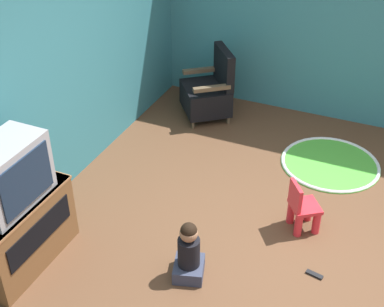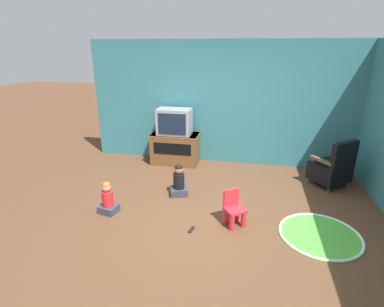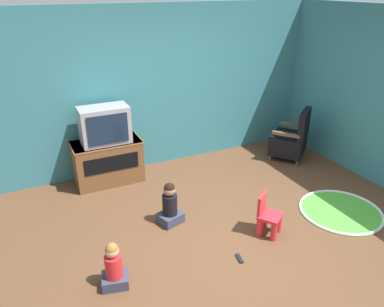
{
  "view_description": "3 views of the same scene",
  "coord_description": "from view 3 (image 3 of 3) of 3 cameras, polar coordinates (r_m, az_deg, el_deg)",
  "views": [
    {
      "loc": [
        -3.66,
        -0.76,
        3.43
      ],
      "look_at": [
        -0.15,
        0.79,
        0.88
      ],
      "focal_mm": 50.0,
      "sensor_mm": 36.0,
      "label": 1
    },
    {
      "loc": [
        0.48,
        -3.92,
        2.45
      ],
      "look_at": [
        -0.49,
        0.83,
        0.69
      ],
      "focal_mm": 28.0,
      "sensor_mm": 36.0,
      "label": 2
    },
    {
      "loc": [
        -2.15,
        -3.18,
        2.82
      ],
      "look_at": [
        -0.25,
        0.81,
        0.8
      ],
      "focal_mm": 35.0,
      "sensor_mm": 36.0,
      "label": 3
    }
  ],
  "objects": [
    {
      "name": "remote_control",
      "position": [
        4.38,
        7.24,
        -15.57
      ],
      "size": [
        0.07,
        0.16,
        0.02
      ],
      "rotation": [
        0.0,
        0.0,
        1.38
      ],
      "color": "black",
      "rests_on": "ground_plane"
    },
    {
      "name": "television",
      "position": [
        5.59,
        -13.17,
        4.24
      ],
      "size": [
        0.71,
        0.4,
        0.55
      ],
      "color": "#939399",
      "rests_on": "tv_cabinet"
    },
    {
      "name": "child_watching_left",
      "position": [
        3.99,
        -11.84,
        -16.63
      ],
      "size": [
        0.31,
        0.28,
        0.52
      ],
      "rotation": [
        0.0,
        0.0,
        -0.22
      ],
      "color": "#33384C",
      "rests_on": "ground_plane"
    },
    {
      "name": "wall_back",
      "position": [
        6.08,
        -5.52,
        9.84
      ],
      "size": [
        5.69,
        0.12,
        2.56
      ],
      "color": "teal",
      "rests_on": "ground_plane"
    },
    {
      "name": "ground_plane",
      "position": [
        4.76,
        7.11,
        -11.95
      ],
      "size": [
        30.0,
        30.0,
        0.0
      ],
      "primitive_type": "plane",
      "color": "brown"
    },
    {
      "name": "child_watching_center",
      "position": [
        4.79,
        -3.4,
        -7.93
      ],
      "size": [
        0.35,
        0.33,
        0.57
      ],
      "rotation": [
        0.0,
        0.0,
        0.3
      ],
      "color": "#33384C",
      "rests_on": "ground_plane"
    },
    {
      "name": "tv_cabinet",
      "position": [
        5.85,
        -12.7,
        -1.1
      ],
      "size": [
        1.02,
        0.53,
        0.66
      ],
      "color": "brown",
      "rests_on": "ground_plane"
    },
    {
      "name": "play_mat",
      "position": [
        5.49,
        21.71,
        -8.15
      ],
      "size": [
        1.1,
        1.1,
        0.04
      ],
      "color": "green",
      "rests_on": "ground_plane"
    },
    {
      "name": "yellow_kid_chair",
      "position": [
        4.7,
        11.5,
        -9.63
      ],
      "size": [
        0.37,
        0.36,
        0.52
      ],
      "rotation": [
        0.0,
        0.0,
        0.63
      ],
      "color": "red",
      "rests_on": "ground_plane"
    },
    {
      "name": "black_armchair",
      "position": [
        6.7,
        14.85,
        2.07
      ],
      "size": [
        0.81,
        0.8,
        0.9
      ],
      "rotation": [
        0.0,
        0.0,
        3.81
      ],
      "color": "brown",
      "rests_on": "ground_plane"
    }
  ]
}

